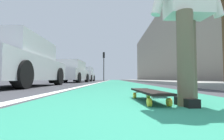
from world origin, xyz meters
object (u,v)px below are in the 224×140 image
(skateboard, at_px, (149,92))
(skater_person, at_px, (187,5))
(parked_car_far, at_px, (85,75))
(parked_car_near, at_px, (18,63))
(parked_car_mid, at_px, (71,72))
(traffic_light, at_px, (104,61))

(skateboard, xyz_separation_m, skater_person, (-0.15, -0.35, 0.84))
(skateboard, distance_m, parked_car_far, 16.76)
(parked_car_near, height_order, parked_car_mid, parked_car_near)
(skater_person, relative_size, parked_car_far, 0.39)
(parked_car_near, bearing_deg, skateboard, -136.14)
(parked_car_near, distance_m, traffic_light, 18.87)
(parked_car_near, bearing_deg, parked_car_far, 0.66)
(parked_car_near, height_order, traffic_light, traffic_light)
(parked_car_mid, height_order, parked_car_far, parked_car_far)
(skateboard, distance_m, parked_car_mid, 10.50)
(skateboard, bearing_deg, traffic_light, 4.57)
(parked_car_far, bearing_deg, skateboard, -168.08)
(parked_car_mid, bearing_deg, skateboard, -161.54)
(skateboard, distance_m, skater_person, 0.92)
(skater_person, relative_size, parked_car_mid, 0.39)
(traffic_light, bearing_deg, parked_car_near, 175.28)
(parked_car_near, bearing_deg, parked_car_mid, 0.08)
(skater_person, bearing_deg, parked_car_near, 45.49)
(skater_person, relative_size, parked_car_near, 0.37)
(parked_car_near, bearing_deg, skater_person, -134.51)
(skateboard, relative_size, parked_car_near, 0.19)
(skater_person, height_order, parked_car_near, skater_person)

